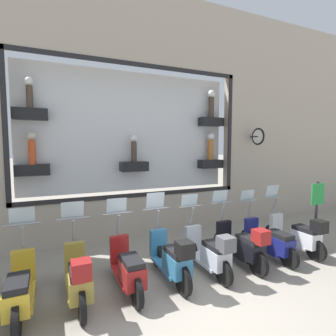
{
  "coord_description": "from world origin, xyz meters",
  "views": [
    {
      "loc": [
        -3.79,
        2.26,
        2.67
      ],
      "look_at": [
        2.17,
        -0.41,
        2.12
      ],
      "focal_mm": 28.0,
      "sensor_mm": 36.0,
      "label": 1
    }
  ],
  "objects": [
    {
      "name": "ground_plane",
      "position": [
        0.0,
        0.0,
        0.0
      ],
      "size": [
        120.0,
        120.0,
        0.0
      ],
      "primitive_type": "plane",
      "color": "gray"
    },
    {
      "name": "building_facade",
      "position": [
        3.6,
        -0.0,
        3.58
      ],
      "size": [
        1.21,
        36.0,
        7.08
      ],
      "color": "#ADA08E",
      "rests_on": "ground_plane"
    },
    {
      "name": "scooter_white_0",
      "position": [
        0.66,
        -3.28,
        0.47
      ],
      "size": [
        1.8,
        0.61,
        1.59
      ],
      "color": "black",
      "rests_on": "ground_plane"
    },
    {
      "name": "scooter_navy_1",
      "position": [
        0.72,
        -2.41,
        0.42
      ],
      "size": [
        1.79,
        0.61,
        1.52
      ],
      "color": "black",
      "rests_on": "ground_plane"
    },
    {
      "name": "scooter_black_2",
      "position": [
        0.67,
        -1.55,
        0.48
      ],
      "size": [
        1.8,
        0.6,
        1.57
      ],
      "color": "black",
      "rests_on": "ground_plane"
    },
    {
      "name": "scooter_silver_3",
      "position": [
        0.66,
        -0.68,
        0.47
      ],
      "size": [
        1.8,
        0.6,
        1.54
      ],
      "color": "black",
      "rests_on": "ground_plane"
    },
    {
      "name": "scooter_teal_4",
      "position": [
        0.67,
        0.18,
        0.49
      ],
      "size": [
        1.81,
        0.61,
        1.64
      ],
      "color": "black",
      "rests_on": "ground_plane"
    },
    {
      "name": "scooter_red_5",
      "position": [
        0.73,
        1.05,
        0.44
      ],
      "size": [
        1.81,
        0.6,
        1.59
      ],
      "color": "black",
      "rests_on": "ground_plane"
    },
    {
      "name": "scooter_olive_6",
      "position": [
        0.67,
        1.91,
        0.48
      ],
      "size": [
        1.8,
        0.61,
        1.59
      ],
      "color": "black",
      "rests_on": "ground_plane"
    },
    {
      "name": "scooter_yellow_7",
      "position": [
        0.72,
        2.77,
        0.43
      ],
      "size": [
        1.8,
        0.61,
        1.56
      ],
      "color": "black",
      "rests_on": "ground_plane"
    },
    {
      "name": "shop_sign_post",
      "position": [
        0.69,
        -3.94,
        0.96
      ],
      "size": [
        0.36,
        0.45,
        1.76
      ],
      "color": "#232326",
      "rests_on": "ground_plane"
    }
  ]
}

